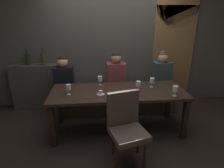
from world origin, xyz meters
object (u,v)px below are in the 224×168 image
at_px(chair_near_side, 126,124).
at_px(diner_redhead, 64,76).
at_px(dining_table, 118,96).
at_px(espresso_cup, 101,93).
at_px(dessert_plate, 122,94).
at_px(wine_glass_center_front, 68,87).
at_px(wine_glass_near_right, 100,79).
at_px(diner_bearded, 116,73).
at_px(banquette_bench, 114,101).
at_px(wine_bottle_pale_label, 44,59).
at_px(wine_glass_end_right, 152,81).
at_px(wine_glass_far_right, 175,89).
at_px(fork_on_table, 113,95).
at_px(wine_glass_far_left, 138,84).
at_px(diner_far_end, 162,72).
at_px(wine_bottle_dark_red, 28,59).

xyz_separation_m(chair_near_side, diner_redhead, (-0.99, 1.41, 0.25)).
height_order(dining_table, espresso_cup, espresso_cup).
bearing_deg(chair_near_side, dessert_plate, 87.30).
distance_m(wine_glass_center_front, wine_glass_near_right, 0.62).
relative_size(chair_near_side, diner_bearded, 1.21).
relative_size(banquette_bench, wine_bottle_pale_label, 7.67).
bearing_deg(espresso_cup, wine_glass_near_right, 89.06).
height_order(wine_glass_end_right, wine_glass_center_front, same).
bearing_deg(wine_glass_far_right, wine_glass_center_front, 172.64).
distance_m(banquette_bench, diner_bearded, 0.61).
bearing_deg(fork_on_table, wine_glass_far_left, 3.34).
bearing_deg(dessert_plate, diner_far_end, 43.55).
relative_size(diner_redhead, wine_glass_far_left, 4.60).
height_order(wine_bottle_dark_red, espresso_cup, wine_bottle_dark_red).
bearing_deg(diner_bearded, wine_glass_center_front, -137.56).
distance_m(diner_redhead, wine_glass_end_right, 1.67).
height_order(espresso_cup, dessert_plate, espresso_cup).
relative_size(diner_far_end, wine_bottle_pale_label, 2.45).
relative_size(wine_bottle_pale_label, wine_glass_far_right, 1.99).
bearing_deg(dining_table, wine_glass_center_front, -174.07).
relative_size(chair_near_side, wine_glass_near_right, 5.98).
distance_m(wine_bottle_dark_red, dessert_plate, 2.18).
height_order(wine_bottle_dark_red, wine_glass_end_right, wine_bottle_dark_red).
bearing_deg(wine_glass_far_left, diner_far_end, 48.66).
bearing_deg(fork_on_table, diner_far_end, 25.47).
relative_size(chair_near_side, wine_glass_end_right, 5.98).
relative_size(dining_table, diner_far_end, 2.76).
bearing_deg(wine_glass_center_front, wine_glass_end_right, 7.87).
relative_size(wine_glass_center_front, dessert_plate, 0.86).
bearing_deg(chair_near_side, wine_bottle_pale_label, 128.98).
bearing_deg(wine_glass_end_right, wine_bottle_dark_red, 157.64).
bearing_deg(wine_glass_near_right, diner_far_end, 18.28).
xyz_separation_m(wine_bottle_pale_label, wine_glass_near_right, (1.11, -0.73, -0.21)).
bearing_deg(diner_redhead, wine_glass_far_right, -28.53).
bearing_deg(diner_bearded, dessert_plate, -90.00).
bearing_deg(wine_bottle_pale_label, dining_table, -36.19).
xyz_separation_m(banquette_bench, fork_on_table, (-0.10, -0.86, 0.51)).
xyz_separation_m(espresso_cup, dessert_plate, (0.33, -0.05, -0.01)).
bearing_deg(wine_glass_far_right, fork_on_table, 172.05).
bearing_deg(fork_on_table, diner_redhead, 122.17).
relative_size(chair_near_side, espresso_cup, 8.17).
bearing_deg(dessert_plate, wine_glass_end_right, 27.62).
height_order(wine_glass_center_front, espresso_cup, wine_glass_center_front).
relative_size(diner_redhead, wine_bottle_dark_red, 2.31).
bearing_deg(diner_redhead, dining_table, -35.40).
bearing_deg(wine_glass_far_right, dessert_plate, 171.96).
relative_size(dining_table, wine_glass_end_right, 13.41).
xyz_separation_m(dining_table, dessert_plate, (0.04, -0.18, 0.10)).
height_order(wine_glass_center_front, wine_glass_far_left, same).
bearing_deg(banquette_bench, chair_near_side, -89.39).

